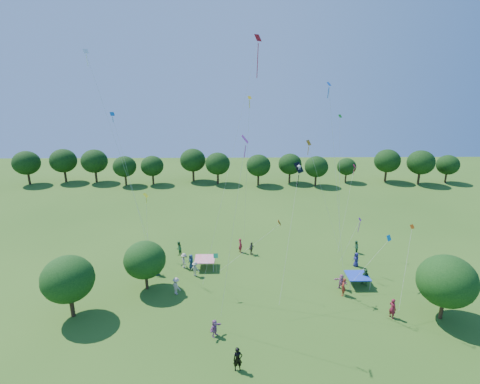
# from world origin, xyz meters

# --- Properties ---
(near_tree_west) EXTENTS (4.52, 4.52, 5.76)m
(near_tree_west) POSITION_xyz_m (-15.00, 12.15, 3.72)
(near_tree_west) COLOR #422B19
(near_tree_west) RESTS_ON ground
(near_tree_north) EXTENTS (4.12, 4.12, 5.08)m
(near_tree_north) POSITION_xyz_m (-9.37, 16.58, 3.22)
(near_tree_north) COLOR #422B19
(near_tree_north) RESTS_ON ground
(near_tree_east) EXTENTS (4.95, 4.95, 5.95)m
(near_tree_east) POSITION_xyz_m (17.76, 11.29, 3.72)
(near_tree_east) COLOR #422B19
(near_tree_east) RESTS_ON ground
(treeline) EXTENTS (88.01, 8.77, 6.77)m
(treeline) POSITION_xyz_m (-1.73, 55.43, 4.09)
(treeline) COLOR #422B19
(treeline) RESTS_ON ground
(tent_red_stripe) EXTENTS (2.20, 2.20, 1.10)m
(tent_red_stripe) POSITION_xyz_m (-3.83, 20.86, 1.04)
(tent_red_stripe) COLOR red
(tent_red_stripe) RESTS_ON ground
(tent_blue) EXTENTS (2.20, 2.20, 1.10)m
(tent_blue) POSITION_xyz_m (12.09, 16.95, 1.04)
(tent_blue) COLOR #1D3CBC
(tent_blue) RESTS_ON ground
(man_in_black) EXTENTS (0.77, 0.57, 1.89)m
(man_in_black) POSITION_xyz_m (-0.30, 5.44, 0.95)
(man_in_black) COLOR black
(man_in_black) RESTS_ON ground
(crowd_person_0) EXTENTS (0.84, 0.90, 1.63)m
(crowd_person_0) POSITION_xyz_m (-5.34, 20.76, 0.82)
(crowd_person_0) COLOR navy
(crowd_person_0) RESTS_ON ground
(crowd_person_1) EXTENTS (0.68, 0.79, 1.79)m
(crowd_person_1) POSITION_xyz_m (0.22, 24.60, 0.89)
(crowd_person_1) COLOR maroon
(crowd_person_1) RESTS_ON ground
(crowd_person_2) EXTENTS (0.98, 0.94, 1.79)m
(crowd_person_2) POSITION_xyz_m (12.88, 16.84, 0.90)
(crowd_person_2) COLOR #295524
(crowd_person_2) RESTS_ON ground
(crowd_person_3) EXTENTS (0.88, 1.24, 1.73)m
(crowd_person_3) POSITION_xyz_m (-6.14, 20.83, 0.87)
(crowd_person_3) COLOR #B8A993
(crowd_person_3) RESTS_ON ground
(crowd_person_4) EXTENTS (0.91, 1.00, 1.59)m
(crowd_person_4) POSITION_xyz_m (1.53, 23.98, 0.79)
(crowd_person_4) COLOR #3F3932
(crowd_person_4) RESTS_ON ground
(crowd_person_5) EXTENTS (1.22, 1.44, 1.51)m
(crowd_person_5) POSITION_xyz_m (-2.16, 9.25, 0.75)
(crowd_person_5) COLOR #98598F
(crowd_person_5) RESTS_ON ground
(crowd_person_6) EXTENTS (0.87, 0.91, 1.66)m
(crowd_person_6) POSITION_xyz_m (-8.90, 19.31, 0.83)
(crowd_person_6) COLOR navy
(crowd_person_6) RESTS_ON ground
(crowd_person_7) EXTENTS (0.72, 0.83, 1.88)m
(crowd_person_7) POSITION_xyz_m (13.47, 11.46, 0.94)
(crowd_person_7) COLOR maroon
(crowd_person_7) RESTS_ON ground
(crowd_person_8) EXTENTS (0.71, 0.94, 1.69)m
(crowd_person_8) POSITION_xyz_m (-7.19, 24.05, 0.85)
(crowd_person_8) COLOR #275C30
(crowd_person_8) RESTS_ON ground
(crowd_person_9) EXTENTS (1.20, 1.19, 1.79)m
(crowd_person_9) POSITION_xyz_m (-6.24, 15.53, 0.89)
(crowd_person_9) COLOR #B9A294
(crowd_person_9) RESTS_ON ground
(crowd_person_10) EXTENTS (0.99, 1.03, 1.68)m
(crowd_person_10) POSITION_xyz_m (-9.96, 21.70, 0.84)
(crowd_person_10) COLOR #403433
(crowd_person_10) RESTS_ON ground
(crowd_person_11) EXTENTS (1.43, 1.42, 1.59)m
(crowd_person_11) POSITION_xyz_m (10.21, 16.24, 0.80)
(crowd_person_11) COLOR #AE6691
(crowd_person_11) RESTS_ON ground
(crowd_person_12) EXTENTS (0.72, 0.92, 1.64)m
(crowd_person_12) POSITION_xyz_m (13.20, 20.88, 0.82)
(crowd_person_12) COLOR navy
(crowd_person_12) RESTS_ON ground
(crowd_person_13) EXTENTS (0.61, 0.77, 1.82)m
(crowd_person_13) POSITION_xyz_m (10.12, 15.07, 0.91)
(crowd_person_13) COLOR maroon
(crowd_person_13) RESTS_ON ground
(crowd_person_14) EXTENTS (0.77, 0.88, 1.58)m
(crowd_person_14) POSITION_xyz_m (14.19, 24.16, 0.79)
(crowd_person_14) COLOR #245437
(crowd_person_14) RESTS_ON ground
(crowd_person_15) EXTENTS (1.15, 0.82, 1.60)m
(crowd_person_15) POSITION_xyz_m (-4.75, 19.06, 0.80)
(crowd_person_15) COLOR #B9B094
(crowd_person_15) RESTS_ON ground
(pirate_kite) EXTENTS (2.76, 6.43, 11.50)m
(pirate_kite) POSITION_xyz_m (5.56, 17.22, 12.08)
(pirate_kite) COLOR black
(red_high_kite) EXTENTS (5.62, 3.92, 22.80)m
(red_high_kite) POSITION_xyz_m (0.70, 17.95, 19.31)
(red_high_kite) COLOR red
(small_kite_0) EXTENTS (2.39, 4.17, 6.33)m
(small_kite_0) POSITION_xyz_m (15.25, 13.63, 6.11)
(small_kite_0) COLOR #C64C0B
(small_kite_1) EXTENTS (4.65, 0.70, 12.90)m
(small_kite_1) POSITION_xyz_m (7.99, 21.77, 11.75)
(small_kite_1) COLOR orange
(small_kite_2) EXTENTS (0.63, 4.18, 17.40)m
(small_kite_2) POSITION_xyz_m (0.93, 22.08, 13.18)
(small_kite_2) COLOR gold
(small_kite_3) EXTENTS (0.92, 1.72, 15.36)m
(small_kite_3) POSITION_xyz_m (11.03, 22.92, 11.81)
(small_kite_3) COLOR #187F17
(small_kite_4) EXTENTS (4.71, 5.76, 15.22)m
(small_kite_4) POSITION_xyz_m (-13.85, 27.01, 12.72)
(small_kite_4) COLOR #126DBA
(small_kite_5) EXTENTS (2.27, 1.00, 4.92)m
(small_kite_5) POSITION_xyz_m (12.53, 19.80, 5.15)
(small_kite_5) COLOR purple
(small_kite_6) EXTENTS (5.83, 1.76, 21.94)m
(small_kite_6) POSITION_xyz_m (-14.24, 23.90, 17.34)
(small_kite_6) COLOR white
(small_kite_7) EXTENTS (4.16, 2.04, 4.11)m
(small_kite_7) POSITION_xyz_m (14.53, 16.97, 4.72)
(small_kite_7) COLOR #0D8ACF
(small_kite_8) EXTENTS (2.41, 3.80, 9.53)m
(small_kite_8) POSITION_xyz_m (13.03, 24.47, 8.82)
(small_kite_8) COLOR red
(small_kite_9) EXTENTS (5.99, 1.96, 6.24)m
(small_kite_9) POSITION_xyz_m (2.76, 16.31, 6.24)
(small_kite_9) COLOR #D34D0B
(small_kite_10) EXTENTS (0.52, 2.06, 6.42)m
(small_kite_10) POSITION_xyz_m (-10.66, 24.05, 6.79)
(small_kite_10) COLOR #FCFF16
(small_kite_11) EXTENTS (0.47, 2.15, 3.06)m
(small_kite_11) POSITION_xyz_m (-2.31, 15.68, 3.84)
(small_kite_11) COLOR #167A45
(small_kite_12) EXTENTS (2.91, 0.79, 18.81)m
(small_kite_12) POSITION_xyz_m (8.11, 14.73, 14.26)
(small_kite_12) COLOR blue
(small_kite_13) EXTENTS (2.29, 1.24, 15.08)m
(small_kite_13) POSITION_xyz_m (0.03, 10.76, 13.84)
(small_kite_13) COLOR #A91C8B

